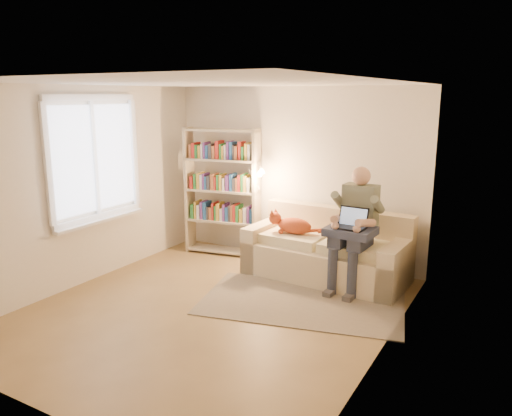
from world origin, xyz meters
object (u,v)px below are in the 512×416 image
Objects in this scene: sofa at (327,254)px; person at (355,222)px; bookshelf at (222,186)px; laptop at (354,223)px; cat at (289,224)px.

person is at bearing -19.80° from sofa.
person is 0.80× the size of bookshelf.
bookshelf is at bearing 170.32° from laptop.
person is 4.02× the size of laptop.
sofa is 5.65× the size of laptop.
bookshelf is (-2.27, 0.36, 0.21)m from person.
person is at bearing -19.20° from bookshelf.
laptop reaches higher than sofa.
sofa is 1.99m from bookshelf.
sofa is at bearing 147.97° from laptop.
bookshelf is at bearing 170.06° from cat.
cat is 1.39m from bookshelf.
sofa is 1.12× the size of bookshelf.
sofa is 0.73m from person.
cat is 0.38× the size of bookshelf.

